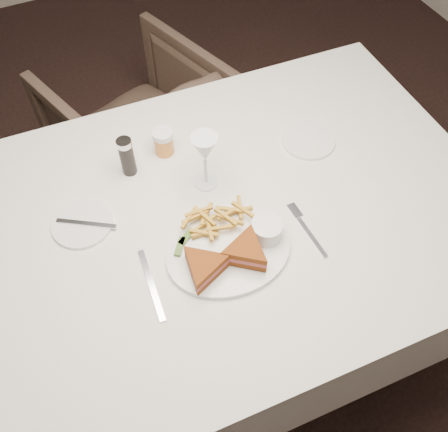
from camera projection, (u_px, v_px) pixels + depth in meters
ground at (131, 334)px, 1.92m from camera, size 5.00×5.00×0.00m
table at (218, 281)px, 1.63m from camera, size 1.56×1.08×0.75m
chair_far at (140, 122)px, 2.15m from camera, size 0.79×0.77×0.66m
table_setting at (215, 218)px, 1.28m from camera, size 0.85×0.64×0.18m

